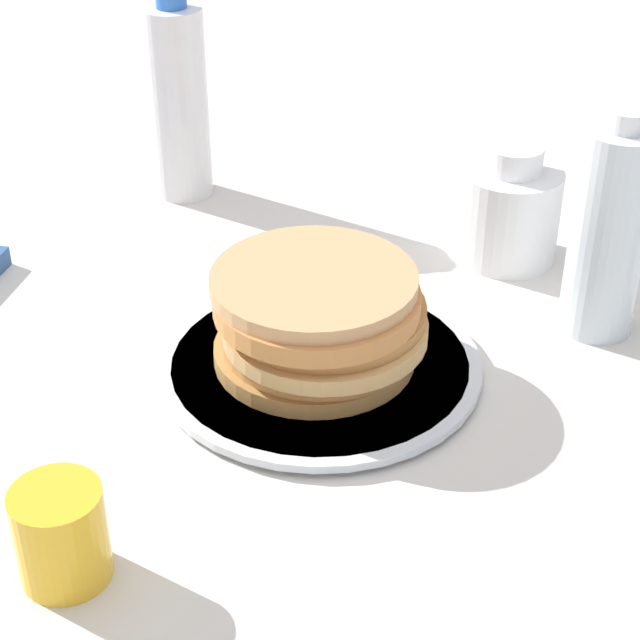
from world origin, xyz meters
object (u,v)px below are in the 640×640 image
(plate, at_px, (320,365))
(pancake_stack, at_px, (319,319))
(juice_glass, at_px, (61,535))
(water_bottle_mid, at_px, (179,102))
(water_bottle_near, at_px, (609,231))
(cream_jug, at_px, (509,210))

(plate, distance_m, pancake_stack, 0.05)
(plate, bearing_deg, pancake_stack, -163.57)
(juice_glass, height_order, water_bottle_mid, water_bottle_mid)
(juice_glass, bearing_deg, water_bottle_near, 117.04)
(pancake_stack, relative_size, water_bottle_near, 0.88)
(plate, height_order, water_bottle_near, water_bottle_near)
(plate, xyz_separation_m, water_bottle_near, (-0.03, 0.26, 0.09))
(plate, xyz_separation_m, water_bottle_mid, (-0.38, -0.10, 0.10))
(plate, distance_m, cream_jug, 0.28)
(juice_glass, bearing_deg, plate, 134.85)
(pancake_stack, distance_m, cream_jug, 0.28)
(plate, bearing_deg, cream_jug, 128.18)
(pancake_stack, relative_size, cream_jug, 1.52)
(pancake_stack, relative_size, juice_glass, 2.57)
(juice_glass, height_order, cream_jug, cream_jug)
(juice_glass, relative_size, water_bottle_mid, 0.31)
(pancake_stack, bearing_deg, plate, 16.43)
(juice_glass, relative_size, water_bottle_near, 0.34)
(water_bottle_near, bearing_deg, pancake_stack, -83.11)
(cream_jug, xyz_separation_m, water_bottle_mid, (-0.20, -0.32, 0.06))
(pancake_stack, height_order, water_bottle_near, water_bottle_near)
(plate, bearing_deg, juice_glass, -45.15)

